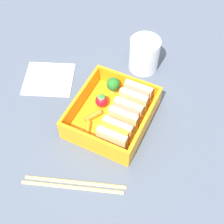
{
  "coord_description": "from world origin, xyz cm",
  "views": [
    {
      "loc": [
        32.9,
        15.84,
        53.53
      ],
      "look_at": [
        0.0,
        0.0,
        2.7
      ],
      "focal_mm": 50.0,
      "sensor_mm": 36.0,
      "label": 1
    }
  ],
  "objects_px": {
    "strawberry_far_left": "(102,100)",
    "carrot_stick_left": "(87,132)",
    "sandwich_center_left": "(125,115)",
    "sandwich_left": "(136,97)",
    "sandwich_center": "(114,135)",
    "carrot_stick_far_left": "(93,116)",
    "chopstick_pair": "(72,183)",
    "folded_napkin": "(49,79)",
    "drinking_glass": "(142,54)",
    "broccoli_floret": "(113,85)"
  },
  "relations": [
    {
      "from": "broccoli_floret",
      "to": "carrot_stick_left",
      "type": "xyz_separation_m",
      "value": [
        0.12,
        -0.0,
        -0.02
      ]
    },
    {
      "from": "carrot_stick_left",
      "to": "chopstick_pair",
      "type": "bearing_deg",
      "value": 13.02
    },
    {
      "from": "carrot_stick_far_left",
      "to": "drinking_glass",
      "type": "height_order",
      "value": "drinking_glass"
    },
    {
      "from": "strawberry_far_left",
      "to": "carrot_stick_left",
      "type": "distance_m",
      "value": 0.08
    },
    {
      "from": "drinking_glass",
      "to": "folded_napkin",
      "type": "xyz_separation_m",
      "value": [
        0.13,
        -0.17,
        -0.04
      ]
    },
    {
      "from": "strawberry_far_left",
      "to": "carrot_stick_far_left",
      "type": "relative_size",
      "value": 0.84
    },
    {
      "from": "sandwich_center",
      "to": "broccoli_floret",
      "type": "relative_size",
      "value": 1.46
    },
    {
      "from": "chopstick_pair",
      "to": "broccoli_floret",
      "type": "bearing_deg",
      "value": -174.01
    },
    {
      "from": "sandwich_center_left",
      "to": "strawberry_far_left",
      "type": "height_order",
      "value": "sandwich_center_left"
    },
    {
      "from": "drinking_glass",
      "to": "folded_napkin",
      "type": "distance_m",
      "value": 0.22
    },
    {
      "from": "sandwich_left",
      "to": "carrot_stick_far_left",
      "type": "distance_m",
      "value": 0.1
    },
    {
      "from": "carrot_stick_left",
      "to": "strawberry_far_left",
      "type": "bearing_deg",
      "value": -175.21
    },
    {
      "from": "sandwich_left",
      "to": "broccoli_floret",
      "type": "bearing_deg",
      "value": -98.79
    },
    {
      "from": "strawberry_far_left",
      "to": "folded_napkin",
      "type": "relative_size",
      "value": 0.29
    },
    {
      "from": "chopstick_pair",
      "to": "folded_napkin",
      "type": "height_order",
      "value": "chopstick_pair"
    },
    {
      "from": "sandwich_left",
      "to": "carrot_stick_left",
      "type": "relative_size",
      "value": 1.21
    },
    {
      "from": "sandwich_center_left",
      "to": "sandwich_center",
      "type": "distance_m",
      "value": 0.05
    },
    {
      "from": "broccoli_floret",
      "to": "carrot_stick_far_left",
      "type": "height_order",
      "value": "broccoli_floret"
    },
    {
      "from": "sandwich_center",
      "to": "carrot_stick_left",
      "type": "height_order",
      "value": "sandwich_center"
    },
    {
      "from": "sandwich_center_left",
      "to": "carrot_stick_far_left",
      "type": "height_order",
      "value": "sandwich_center_left"
    },
    {
      "from": "sandwich_center_left",
      "to": "strawberry_far_left",
      "type": "bearing_deg",
      "value": -105.76
    },
    {
      "from": "drinking_glass",
      "to": "folded_napkin",
      "type": "bearing_deg",
      "value": -53.23
    },
    {
      "from": "strawberry_far_left",
      "to": "folded_napkin",
      "type": "distance_m",
      "value": 0.15
    },
    {
      "from": "strawberry_far_left",
      "to": "folded_napkin",
      "type": "bearing_deg",
      "value": -97.9
    },
    {
      "from": "strawberry_far_left",
      "to": "chopstick_pair",
      "type": "xyz_separation_m",
      "value": [
        0.18,
        0.03,
        -0.02
      ]
    },
    {
      "from": "carrot_stick_far_left",
      "to": "sandwich_center_left",
      "type": "bearing_deg",
      "value": 106.8
    },
    {
      "from": "broccoli_floret",
      "to": "carrot_stick_far_left",
      "type": "relative_size",
      "value": 1.06
    },
    {
      "from": "broccoli_floret",
      "to": "sandwich_center",
      "type": "bearing_deg",
      "value": 26.8
    },
    {
      "from": "carrot_stick_far_left",
      "to": "broccoli_floret",
      "type": "bearing_deg",
      "value": 174.06
    },
    {
      "from": "sandwich_left",
      "to": "strawberry_far_left",
      "type": "relative_size",
      "value": 1.83
    },
    {
      "from": "folded_napkin",
      "to": "drinking_glass",
      "type": "bearing_deg",
      "value": 126.77
    },
    {
      "from": "sandwich_center_left",
      "to": "folded_napkin",
      "type": "height_order",
      "value": "sandwich_center_left"
    },
    {
      "from": "sandwich_center_left",
      "to": "folded_napkin",
      "type": "bearing_deg",
      "value": -100.28
    },
    {
      "from": "carrot_stick_left",
      "to": "broccoli_floret",
      "type": "bearing_deg",
      "value": 179.81
    },
    {
      "from": "sandwich_left",
      "to": "strawberry_far_left",
      "type": "height_order",
      "value": "sandwich_left"
    },
    {
      "from": "sandwich_center",
      "to": "carrot_stick_far_left",
      "type": "xyz_separation_m",
      "value": [
        -0.03,
        -0.06,
        -0.02
      ]
    },
    {
      "from": "broccoli_floret",
      "to": "strawberry_far_left",
      "type": "distance_m",
      "value": 0.04
    },
    {
      "from": "sandwich_left",
      "to": "strawberry_far_left",
      "type": "xyz_separation_m",
      "value": [
        0.03,
        -0.06,
        -0.01
      ]
    },
    {
      "from": "broccoli_floret",
      "to": "folded_napkin",
      "type": "bearing_deg",
      "value": -82.16
    },
    {
      "from": "sandwich_left",
      "to": "carrot_stick_far_left",
      "type": "xyz_separation_m",
      "value": [
        0.07,
        -0.06,
        -0.02
      ]
    },
    {
      "from": "sandwich_center",
      "to": "strawberry_far_left",
      "type": "height_order",
      "value": "sandwich_center"
    },
    {
      "from": "carrot_stick_left",
      "to": "folded_napkin",
      "type": "relative_size",
      "value": 0.44
    },
    {
      "from": "strawberry_far_left",
      "to": "chopstick_pair",
      "type": "height_order",
      "value": "strawberry_far_left"
    },
    {
      "from": "sandwich_center_left",
      "to": "sandwich_left",
      "type": "bearing_deg",
      "value": 180.0
    },
    {
      "from": "sandwich_left",
      "to": "chopstick_pair",
      "type": "xyz_separation_m",
      "value": [
        0.21,
        -0.03,
        -0.03
      ]
    },
    {
      "from": "strawberry_far_left",
      "to": "carrot_stick_far_left",
      "type": "xyz_separation_m",
      "value": [
        0.04,
        -0.0,
        -0.01
      ]
    },
    {
      "from": "broccoli_floret",
      "to": "drinking_glass",
      "type": "xyz_separation_m",
      "value": [
        -0.11,
        0.02,
        0.0
      ]
    },
    {
      "from": "carrot_stick_far_left",
      "to": "carrot_stick_left",
      "type": "relative_size",
      "value": 0.79
    },
    {
      "from": "sandwich_center_left",
      "to": "folded_napkin",
      "type": "distance_m",
      "value": 0.21
    },
    {
      "from": "sandwich_center_left",
      "to": "carrot_stick_left",
      "type": "height_order",
      "value": "sandwich_center_left"
    }
  ]
}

